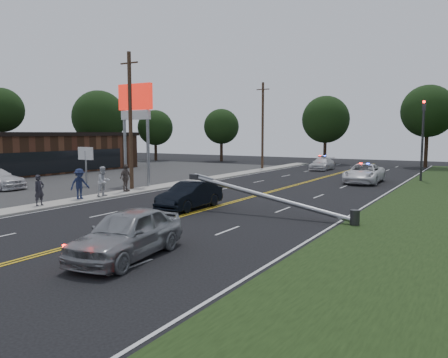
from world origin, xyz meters
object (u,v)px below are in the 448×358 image
Objects in this scene: utility_pole_mid at (130,121)px; utility_pole_far at (263,125)px; pylon_sign at (136,110)px; traffic_signal at (423,133)px; fallen_streetlight at (276,199)px; bystander_b at (104,181)px; crashed_sedan at (190,195)px; waiting_sedan at (127,233)px; emergency_a at (364,173)px; bystander_d at (125,178)px; bystander_a at (39,190)px; bystander_c at (80,184)px; emergency_b at (322,164)px; small_sign at (86,157)px.

utility_pole_far is (0.00, 22.00, 0.00)m from utility_pole_mid.
traffic_signal is (18.80, 16.00, -1.79)m from pylon_sign.
traffic_signal is 22.62m from fallen_streetlight.
pylon_sign reaches higher than bystander_b.
bystander_b reaches higher than crashed_sedan.
traffic_signal is at bearing -33.88° from bystander_b.
fallen_streetlight reaches higher than waiting_sedan.
utility_pole_mid is at bearing -134.20° from traffic_signal.
utility_pole_mid is 22.00m from utility_pole_far.
utility_pole_mid and utility_pole_far have the same top height.
fallen_streetlight is (14.69, -6.00, -5.08)m from pylon_sign.
emergency_a is 19.80m from bystander_d.
emergency_a is 2.99× the size of bystander_b.
bystander_a is (-11.24, 4.86, 0.16)m from waiting_sedan.
bystander_c reaches higher than emergency_a.
bystander_c is at bearing -81.88° from utility_pole_mid.
crashed_sedan is (8.29, -4.29, -4.34)m from utility_pole_mid.
bystander_d is at bearing -103.27° from emergency_b.
bystander_b is at bearing 176.37° from crashed_sedan.
bystander_d is at bearing 13.58° from bystander_c.
crashed_sedan is 2.59× the size of bystander_a.
traffic_signal is 29.00m from bystander_c.
bystander_c is at bearing -44.53° from small_sign.
utility_pole_mid is 9.37m from bystander_a.
pylon_sign is at bearing -139.61° from traffic_signal.
bystander_d is at bearing -88.26° from utility_pole_far.
bystander_a is (-5.54, -32.90, 0.30)m from emergency_b.
small_sign is 5.82m from bystander_d.
utility_pole_far reaches higher than traffic_signal.
utility_pole_far is 2.04× the size of waiting_sedan.
utility_pole_far is (1.30, 20.00, -0.91)m from pylon_sign.
bystander_a reaches higher than waiting_sedan.
pylon_sign reaches higher than fallen_streetlight.
emergency_a is (5.29, 17.94, 0.06)m from crashed_sedan.
bystander_b reaches higher than emergency_b.
traffic_signal reaches higher than emergency_a.
utility_pole_mid is 5.67m from bystander_b.
fallen_streetlight reaches higher than emergency_a.
utility_pole_mid is 2.21× the size of crashed_sedan.
small_sign is 0.63× the size of waiting_sedan.
emergency_b is at bearing 75.44° from utility_pole_mid.
pylon_sign is 0.85× the size of fallen_streetlight.
fallen_streetlight is at bearing -92.60° from emergency_a.
traffic_signal is at bearing -31.29° from emergency_b.
utility_pole_far reaches higher than emergency_b.
fallen_streetlight is at bearing -100.59° from traffic_signal.
fallen_streetlight is at bearing -77.12° from emergency_b.
bystander_a is 7.00m from bystander_d.
bystander_a is at bearing -100.51° from emergency_b.
bystander_c is at bearing -74.46° from pylon_sign.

